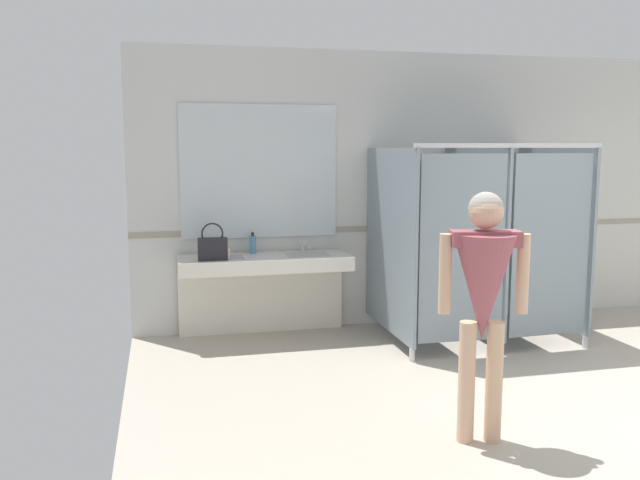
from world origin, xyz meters
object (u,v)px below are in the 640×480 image
(person_standing, at_px, (484,286))
(paper_cup, at_px, (227,253))
(handbag, at_px, (213,248))
(soap_dispenser, at_px, (253,244))

(person_standing, distance_m, paper_cup, 2.96)
(person_standing, height_order, paper_cup, person_standing)
(handbag, bearing_deg, paper_cup, 16.71)
(person_standing, distance_m, handbag, 2.98)
(soap_dispenser, relative_size, paper_cup, 2.01)
(handbag, distance_m, soap_dispenser, 0.54)
(person_standing, relative_size, handbag, 4.53)
(soap_dispenser, height_order, paper_cup, soap_dispenser)
(handbag, relative_size, paper_cup, 3.35)
(soap_dispenser, distance_m, paper_cup, 0.41)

